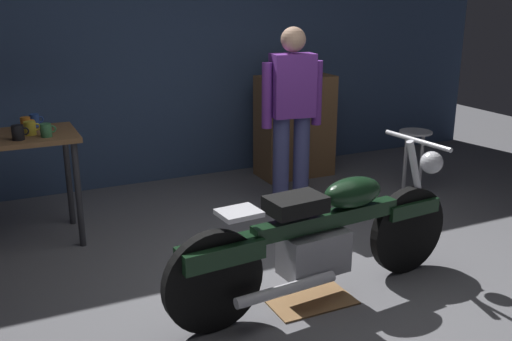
# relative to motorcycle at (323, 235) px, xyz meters

# --- Properties ---
(ground_plane) EXTENTS (12.00, 12.00, 0.00)m
(ground_plane) POSITION_rel_motorcycle_xyz_m (-0.08, 0.18, -0.45)
(ground_plane) COLOR slate
(back_wall) EXTENTS (8.00, 0.12, 3.10)m
(back_wall) POSITION_rel_motorcycle_xyz_m (-0.08, 2.98, 1.10)
(back_wall) COLOR #384C70
(back_wall) RESTS_ON ground_plane
(motorcycle) EXTENTS (2.19, 0.60, 1.00)m
(motorcycle) POSITION_rel_motorcycle_xyz_m (0.00, 0.00, 0.00)
(motorcycle) COLOR black
(motorcycle) RESTS_ON ground_plane
(person_standing) EXTENTS (0.57, 0.27, 1.67)m
(person_standing) POSITION_rel_motorcycle_xyz_m (0.62, 1.57, 0.48)
(person_standing) COLOR #454981
(person_standing) RESTS_ON ground_plane
(shop_stool) EXTENTS (0.32, 0.32, 0.64)m
(shop_stool) POSITION_rel_motorcycle_xyz_m (1.95, 1.43, 0.05)
(shop_stool) COLOR #B2B2B7
(shop_stool) RESTS_ON ground_plane
(wooden_dresser) EXTENTS (0.80, 0.47, 1.10)m
(wooden_dresser) POSITION_rel_motorcycle_xyz_m (1.17, 2.48, 0.10)
(wooden_dresser) COLOR brown
(wooden_dresser) RESTS_ON ground_plane
(drip_tray) EXTENTS (0.56, 0.40, 0.01)m
(drip_tray) POSITION_rel_motorcycle_xyz_m (-0.10, 0.00, -0.44)
(drip_tray) COLOR olive
(drip_tray) RESTS_ON ground_plane
(mug_orange_travel) EXTENTS (0.11, 0.08, 0.11)m
(mug_orange_travel) POSITION_rel_motorcycle_xyz_m (-1.60, 1.89, 0.51)
(mug_orange_travel) COLOR orange
(mug_orange_travel) RESTS_ON workbench
(mug_yellow_tall) EXTENTS (0.12, 0.09, 0.11)m
(mug_yellow_tall) POSITION_rel_motorcycle_xyz_m (-1.58, 1.74, 0.50)
(mug_yellow_tall) COLOR yellow
(mug_yellow_tall) RESTS_ON workbench
(mug_blue_enamel) EXTENTS (0.11, 0.07, 0.10)m
(mug_blue_enamel) POSITION_rel_motorcycle_xyz_m (-1.52, 2.02, 0.50)
(mug_blue_enamel) COLOR #2D51AD
(mug_blue_enamel) RESTS_ON workbench
(mug_green_speckled) EXTENTS (0.12, 0.08, 0.10)m
(mug_green_speckled) POSITION_rel_motorcycle_xyz_m (-1.48, 1.62, 0.50)
(mug_green_speckled) COLOR #3D7F4C
(mug_green_speckled) RESTS_ON workbench
(mug_black_matte) EXTENTS (0.12, 0.09, 0.11)m
(mug_black_matte) POSITION_rel_motorcycle_xyz_m (-1.68, 1.61, 0.51)
(mug_black_matte) COLOR black
(mug_black_matte) RESTS_ON workbench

